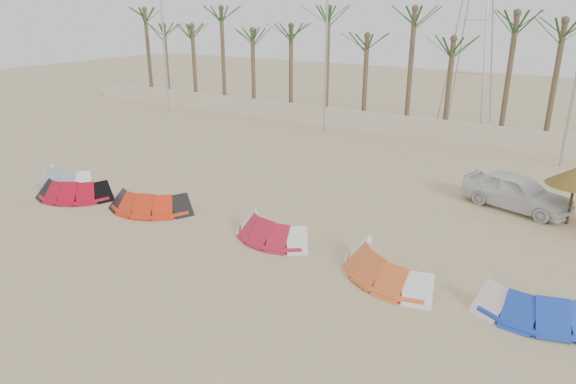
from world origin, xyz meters
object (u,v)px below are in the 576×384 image
Objects in this scene: kite_red_right at (275,227)px; kite_orange at (390,262)px; car at (517,191)px; parasol_left at (576,176)px; kite_red_mid at (155,200)px; kite_grey at (68,175)px; kite_red_left at (80,188)px; kite_blue at (549,301)px.

kite_red_right is 4.51m from kite_orange.
kite_orange is (4.49, -0.36, 0.00)m from kite_red_right.
car is at bearing 73.99° from kite_orange.
kite_orange is 8.67m from parasol_left.
kite_grey is at bearing 178.65° from kite_red_mid.
car is at bearing 23.27° from kite_grey.
kite_red_mid is at bearing -1.35° from kite_grey.
kite_red_mid is 10.14m from kite_orange.
kite_red_mid is at bearing 10.82° from kite_red_left.
kite_red_right and kite_orange have the same top height.
kite_orange and kite_blue have the same top height.
parasol_left is (-0.17, 7.20, 1.50)m from kite_blue.
kite_blue is (4.47, 0.17, -0.00)m from kite_orange.
kite_red_mid is at bearing -179.43° from kite_blue.
kite_red_mid is at bearing -153.03° from parasol_left.
kite_orange is 1.07× the size of kite_blue.
kite_orange is (10.14, -0.02, 0.00)m from kite_red_mid.
kite_orange is 0.95× the size of car.
parasol_left is 2.41m from car.
kite_red_left and kite_orange have the same top height.
parasol_left is (18.28, 8.08, 1.50)m from kite_red_left.
kite_grey is at bearing -179.98° from kite_blue.
kite_orange is 4.48m from kite_blue.
parasol_left is (14.44, 7.35, 1.50)m from kite_red_mid.
parasol_left is at bearing -91.32° from car.
car is at bearing 105.46° from kite_blue.
kite_orange is (15.97, -0.16, 0.00)m from kite_grey.
parasol_left is at bearing 26.97° from kite_red_mid.
kite_grey is 0.88× the size of kite_red_mid.
parasol_left is at bearing 91.36° from kite_blue.
kite_orange is 8.35m from car.
car is at bearing 32.73° from kite_red_mid.
kite_red_right is (11.48, 0.20, -0.00)m from kite_grey.
kite_blue is 1.70× the size of parasol_left.
kite_grey is 0.81× the size of kite_orange.
car reaches higher than kite_red_left.
kite_red_mid is 1.67× the size of parasol_left.
car reaches higher than kite_red_right.
car reaches higher than kite_grey.
kite_grey and kite_red_mid have the same top height.
kite_red_left is at bearing -177.09° from kite_orange.
kite_red_left is at bearing -23.63° from kite_grey.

